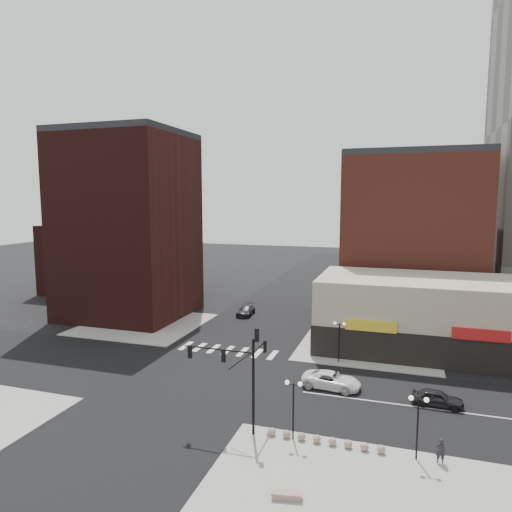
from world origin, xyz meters
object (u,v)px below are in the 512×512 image
(street_lamp_ne, at_px, (339,332))
(white_suv, at_px, (331,380))
(street_lamp_se_a, at_px, (293,395))
(pedestrian, at_px, (440,451))
(traffic_signal, at_px, (242,364))
(street_lamp_se_b, at_px, (418,412))
(dark_sedan_north, at_px, (246,310))
(stone_bench, at_px, (287,495))
(dark_sedan_east, at_px, (437,398))

(street_lamp_ne, xyz_separation_m, white_suv, (0.20, -6.37, -2.58))
(street_lamp_se_a, xyz_separation_m, pedestrian, (9.40, 0.00, -2.36))
(traffic_signal, bearing_deg, pedestrian, -0.74)
(traffic_signal, bearing_deg, street_lamp_se_b, -0.82)
(street_lamp_ne, distance_m, white_suv, 6.88)
(dark_sedan_north, height_order, stone_bench, dark_sedan_north)
(street_lamp_se_b, relative_size, stone_bench, 2.33)
(traffic_signal, height_order, white_suv, traffic_signal)
(street_lamp_se_a, distance_m, dark_sedan_north, 34.49)
(pedestrian, bearing_deg, dark_sedan_north, -59.36)
(street_lamp_ne, bearing_deg, street_lamp_se_b, -66.37)
(traffic_signal, bearing_deg, street_lamp_ne, 73.25)
(traffic_signal, bearing_deg, white_suv, 62.33)
(dark_sedan_north, xyz_separation_m, stone_bench, (15.34, -37.59, -0.35))
(dark_sedan_east, distance_m, stone_bench, 17.28)
(dark_sedan_east, relative_size, stone_bench, 2.21)
(street_lamp_se_b, xyz_separation_m, stone_bench, (-6.88, -6.28, -2.96))
(street_lamp_se_b, bearing_deg, traffic_signal, 179.18)
(white_suv, height_order, pedestrian, pedestrian)
(street_lamp_ne, bearing_deg, traffic_signal, -106.75)
(dark_sedan_east, bearing_deg, stone_bench, 152.88)
(traffic_signal, relative_size, street_lamp_se_b, 1.87)
(dark_sedan_east, bearing_deg, dark_sedan_north, 49.76)
(dark_sedan_east, distance_m, pedestrian, 8.67)
(dark_sedan_east, bearing_deg, white_suv, 86.60)
(stone_bench, bearing_deg, street_lamp_ne, 79.91)
(street_lamp_ne, height_order, dark_sedan_north, street_lamp_ne)
(street_lamp_se_b, xyz_separation_m, dark_sedan_east, (1.81, 8.65, -2.62))
(street_lamp_ne, distance_m, stone_bench, 22.48)
(dark_sedan_north, xyz_separation_m, pedestrian, (23.62, -31.31, 0.24))
(street_lamp_se_a, xyz_separation_m, street_lamp_se_b, (8.00, 0.00, 0.00))
(street_lamp_se_a, height_order, stone_bench, street_lamp_se_a)
(street_lamp_se_a, height_order, dark_sedan_north, street_lamp_se_a)
(street_lamp_se_b, distance_m, dark_sedan_north, 38.48)
(white_suv, bearing_deg, stone_bench, -175.48)
(street_lamp_se_a, bearing_deg, dark_sedan_north, 114.42)
(street_lamp_ne, relative_size, dark_sedan_east, 1.06)
(traffic_signal, xyz_separation_m, white_suv, (4.96, 9.46, -4.25))
(white_suv, relative_size, dark_sedan_east, 1.29)
(street_lamp_se_a, relative_size, dark_sedan_east, 1.06)
(white_suv, bearing_deg, dark_sedan_north, 40.21)
(street_lamp_se_b, relative_size, street_lamp_ne, 1.00)
(traffic_signal, bearing_deg, stone_bench, -52.87)
(street_lamp_se_b, relative_size, dark_sedan_north, 0.88)
(street_lamp_se_b, bearing_deg, stone_bench, -137.61)
(traffic_signal, distance_m, dark_sedan_east, 16.57)
(dark_sedan_east, xyz_separation_m, dark_sedan_north, (-24.03, 22.66, 0.02))
(street_lamp_se_a, xyz_separation_m, white_suv, (1.20, 9.63, -2.58))
(street_lamp_ne, xyz_separation_m, dark_sedan_north, (-15.22, 15.31, -2.60))
(pedestrian, bearing_deg, traffic_signal, -7.12)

